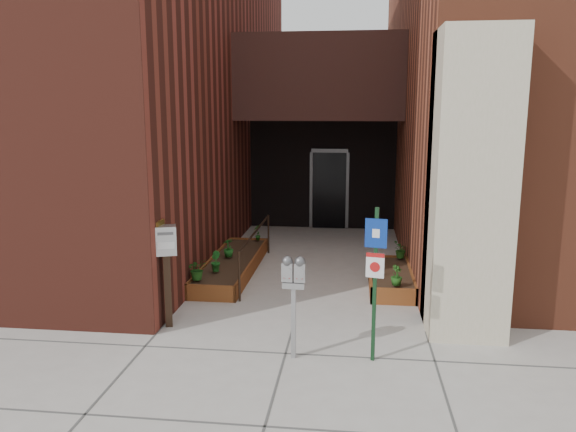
% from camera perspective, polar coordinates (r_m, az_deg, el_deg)
% --- Properties ---
extents(ground, '(80.00, 80.00, 0.00)m').
position_cam_1_polar(ground, '(8.82, 0.55, -11.09)').
color(ground, '#9E9991').
rests_on(ground, ground).
extents(architecture, '(20.00, 14.60, 10.00)m').
position_cam_1_polar(architecture, '(15.14, 2.85, 17.30)').
color(architecture, maroon).
rests_on(architecture, ground).
extents(planter_left, '(0.90, 3.60, 0.30)m').
position_cam_1_polar(planter_left, '(11.54, -5.67, -5.07)').
color(planter_left, brown).
rests_on(planter_left, ground).
extents(planter_right, '(0.80, 2.20, 0.30)m').
position_cam_1_polar(planter_right, '(10.82, 10.35, -6.28)').
color(planter_right, brown).
rests_on(planter_right, ground).
extents(handrail, '(0.04, 3.34, 0.90)m').
position_cam_1_polar(handrail, '(11.24, -3.29, -2.23)').
color(handrail, black).
rests_on(handrail, ground).
extents(parking_meter, '(0.32, 0.15, 1.41)m').
position_cam_1_polar(parking_meter, '(7.40, 0.58, -6.48)').
color(parking_meter, '#969598').
rests_on(parking_meter, ground).
extents(sign_post, '(0.28, 0.09, 2.07)m').
position_cam_1_polar(sign_post, '(7.35, 8.85, -5.28)').
color(sign_post, '#123319').
rests_on(sign_post, ground).
extents(payment_dropbox, '(0.37, 0.32, 1.58)m').
position_cam_1_polar(payment_dropbox, '(8.64, -12.25, -3.84)').
color(payment_dropbox, black).
rests_on(payment_dropbox, ground).
extents(shrub_left_a, '(0.48, 0.48, 0.39)m').
position_cam_1_polar(shrub_left_a, '(10.12, -9.20, -5.34)').
color(shrub_left_a, '#1F5418').
rests_on(shrub_left_a, planter_left).
extents(shrub_left_b, '(0.29, 0.29, 0.38)m').
position_cam_1_polar(shrub_left_b, '(10.58, -7.40, -4.58)').
color(shrub_left_b, '#1B601D').
rests_on(shrub_left_b, planter_left).
extents(shrub_left_c, '(0.30, 0.30, 0.38)m').
position_cam_1_polar(shrub_left_c, '(11.56, -6.07, -3.22)').
color(shrub_left_c, '#1B601C').
rests_on(shrub_left_c, planter_left).
extents(shrub_left_d, '(0.26, 0.26, 0.37)m').
position_cam_1_polar(shrub_left_d, '(12.93, -3.10, -1.67)').
color(shrub_left_d, '#1E5D1A').
rests_on(shrub_left_d, planter_left).
extents(shrub_right_a, '(0.28, 0.28, 0.35)m').
position_cam_1_polar(shrub_right_a, '(9.87, 10.98, -5.94)').
color(shrub_right_a, '#1F5217').
rests_on(shrub_right_a, planter_right).
extents(shrub_right_b, '(0.24, 0.24, 0.32)m').
position_cam_1_polar(shrub_right_b, '(10.44, 9.13, -5.00)').
color(shrub_right_b, '#225618').
rests_on(shrub_right_b, planter_right).
extents(shrub_right_c, '(0.40, 0.40, 0.34)m').
position_cam_1_polar(shrub_right_c, '(11.62, 11.38, -3.39)').
color(shrub_right_c, '#205518').
rests_on(shrub_right_c, planter_right).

